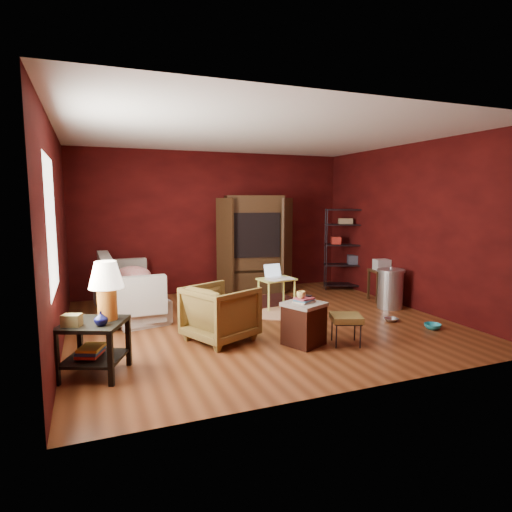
{
  "coord_description": "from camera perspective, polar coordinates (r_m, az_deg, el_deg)",
  "views": [
    {
      "loc": [
        -2.38,
        -5.85,
        1.86
      ],
      "look_at": [
        0.0,
        0.2,
        1.0
      ],
      "focal_mm": 30.0,
      "sensor_mm": 36.0,
      "label": 1
    }
  ],
  "objects": [
    {
      "name": "trash_can",
      "position": [
        7.72,
        17.48,
        -4.15
      ],
      "size": [
        0.54,
        0.54,
        0.73
      ],
      "rotation": [
        0.0,
        0.0,
        0.17
      ],
      "color": "silver",
      "rests_on": "ground"
    },
    {
      "name": "sofa_cushions",
      "position": [
        7.24,
        -16.97,
        -4.19
      ],
      "size": [
        0.89,
        2.12,
        0.88
      ],
      "rotation": [
        0.0,
        0.0,
        0.02
      ],
      "color": "gray",
      "rests_on": "sofa"
    },
    {
      "name": "mug",
      "position": [
        5.46,
        6.03,
        -5.03
      ],
      "size": [
        0.14,
        0.13,
        0.11
      ],
      "primitive_type": "imported",
      "rotation": [
        0.0,
        0.0,
        0.41
      ],
      "color": "#FDE37B",
      "rests_on": "hamper"
    },
    {
      "name": "room",
      "position": [
        6.3,
        0.38,
        3.38
      ],
      "size": [
        5.54,
        5.04,
        2.84
      ],
      "color": "brown",
      "rests_on": "ground"
    },
    {
      "name": "laptop_desk",
      "position": [
        7.39,
        2.73,
        -3.4
      ],
      "size": [
        0.65,
        0.54,
        0.74
      ],
      "rotation": [
        0.0,
        0.0,
        0.14
      ],
      "color": "#F0FF74",
      "rests_on": "ground"
    },
    {
      "name": "sofa",
      "position": [
        7.25,
        -16.56,
        -4.65
      ],
      "size": [
        0.91,
        1.96,
        0.74
      ],
      "primitive_type": "imported",
      "rotation": [
        0.0,
        0.0,
        1.77
      ],
      "color": "gray",
      "rests_on": "ground"
    },
    {
      "name": "hamper",
      "position": [
        5.59,
        6.4,
        -8.83
      ],
      "size": [
        0.6,
        0.6,
        0.64
      ],
      "rotation": [
        0.0,
        0.0,
        0.42
      ],
      "color": "#3A170D",
      "rests_on": "ground"
    },
    {
      "name": "vase",
      "position": [
        4.69,
        -19.98,
        -7.86
      ],
      "size": [
        0.15,
        0.15,
        0.14
      ],
      "primitive_type": "imported",
      "rotation": [
        0.0,
        0.0,
        -0.04
      ],
      "color": "#0D0E42",
      "rests_on": "side_table"
    },
    {
      "name": "small_stand",
      "position": [
        8.2,
        16.4,
        -1.79
      ],
      "size": [
        0.43,
        0.43,
        0.77
      ],
      "rotation": [
        0.0,
        0.0,
        -0.14
      ],
      "color": "#3B2211",
      "rests_on": "ground"
    },
    {
      "name": "tv_armoire",
      "position": [
        8.57,
        -0.23,
        1.84
      ],
      "size": [
        1.5,
        0.99,
        1.94
      ],
      "rotation": [
        0.0,
        0.0,
        -0.2
      ],
      "color": "#3B2211",
      "rests_on": "ground"
    },
    {
      "name": "rug_round",
      "position": [
        7.41,
        2.94,
        -6.97
      ],
      "size": [
        1.61,
        1.61,
        0.01
      ],
      "rotation": [
        0.0,
        0.0,
        0.09
      ],
      "color": "white",
      "rests_on": "ground"
    },
    {
      "name": "pet_bowl_steel",
      "position": [
        6.94,
        17.6,
        -7.46
      ],
      "size": [
        0.22,
        0.07,
        0.21
      ],
      "primitive_type": "imported",
      "rotation": [
        0.0,
        0.0,
        -0.1
      ],
      "color": "silver",
      "rests_on": "ground"
    },
    {
      "name": "armchair",
      "position": [
        5.71,
        -4.76,
        -7.23
      ],
      "size": [
        1.0,
        1.03,
        0.82
      ],
      "primitive_type": "imported",
      "rotation": [
        0.0,
        0.0,
        2.0
      ],
      "color": "black",
      "rests_on": "ground"
    },
    {
      "name": "footstool",
      "position": [
        5.67,
        11.94,
        -8.22
      ],
      "size": [
        0.49,
        0.49,
        0.39
      ],
      "rotation": [
        0.0,
        0.0,
        -0.37
      ],
      "color": "black",
      "rests_on": "ground"
    },
    {
      "name": "side_table",
      "position": [
        4.85,
        -20.06,
        -6.43
      ],
      "size": [
        0.8,
        0.8,
        1.21
      ],
      "rotation": [
        0.0,
        0.0,
        -0.4
      ],
      "color": "black",
      "rests_on": "ground"
    },
    {
      "name": "rug_oriental",
      "position": [
        7.84,
        0.93,
        -6.06
      ],
      "size": [
        1.42,
        1.05,
        0.01
      ],
      "rotation": [
        0.0,
        0.0,
        0.14
      ],
      "color": "#491813",
      "rests_on": "ground"
    },
    {
      "name": "wire_shelving",
      "position": [
        9.05,
        11.83,
        1.39
      ],
      "size": [
        0.89,
        0.66,
        1.67
      ],
      "rotation": [
        0.0,
        0.0,
        -0.43
      ],
      "color": "black",
      "rests_on": "ground"
    },
    {
      "name": "pet_bowl_turquoise",
      "position": [
        6.75,
        22.51,
        -7.99
      ],
      "size": [
        0.25,
        0.16,
        0.24
      ],
      "primitive_type": "imported",
      "rotation": [
        0.0,
        0.0,
        0.38
      ],
      "color": "#2AB3C6",
      "rests_on": "ground"
    }
  ]
}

